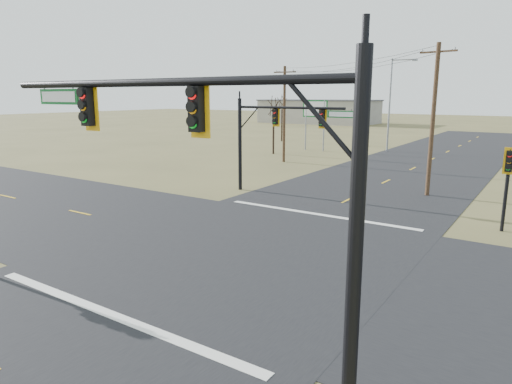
{
  "coord_description": "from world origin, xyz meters",
  "views": [
    {
      "loc": [
        11.27,
        -16.11,
        6.87
      ],
      "look_at": [
        -0.06,
        1.0,
        2.51
      ],
      "focal_mm": 32.0,
      "sensor_mm": 36.0,
      "label": 1
    }
  ],
  "objects_px": {
    "pedestal_signal_ne": "(508,170)",
    "mast_arm_near": "(213,150)",
    "utility_pole_near": "(433,119)",
    "utility_pole_far": "(284,113)",
    "highway_sign": "(315,115)",
    "streetlight_c": "(392,100)",
    "bare_tree_a": "(274,106)",
    "mast_arm_far": "(276,126)",
    "bare_tree_b": "(282,102)"
  },
  "relations": [
    {
      "from": "mast_arm_far",
      "to": "utility_pole_near",
      "type": "height_order",
      "value": "utility_pole_near"
    },
    {
      "from": "pedestal_signal_ne",
      "to": "mast_arm_near",
      "type": "bearing_deg",
      "value": -107.67
    },
    {
      "from": "utility_pole_near",
      "to": "bare_tree_a",
      "type": "xyz_separation_m",
      "value": [
        -21.08,
        13.88,
        0.37
      ]
    },
    {
      "from": "streetlight_c",
      "to": "utility_pole_near",
      "type": "bearing_deg",
      "value": -77.78
    },
    {
      "from": "mast_arm_far",
      "to": "pedestal_signal_ne",
      "type": "bearing_deg",
      "value": -6.1
    },
    {
      "from": "highway_sign",
      "to": "utility_pole_near",
      "type": "bearing_deg",
      "value": -46.56
    },
    {
      "from": "utility_pole_far",
      "to": "streetlight_c",
      "type": "xyz_separation_m",
      "value": [
        6.46,
        14.89,
        1.22
      ]
    },
    {
      "from": "pedestal_signal_ne",
      "to": "bare_tree_b",
      "type": "distance_m",
      "value": 48.15
    },
    {
      "from": "utility_pole_far",
      "to": "mast_arm_far",
      "type": "bearing_deg",
      "value": -61.83
    },
    {
      "from": "streetlight_c",
      "to": "bare_tree_a",
      "type": "bearing_deg",
      "value": -149.19
    },
    {
      "from": "mast_arm_near",
      "to": "bare_tree_b",
      "type": "xyz_separation_m",
      "value": [
        -28.64,
        52.14,
        0.23
      ]
    },
    {
      "from": "mast_arm_far",
      "to": "utility_pole_near",
      "type": "xyz_separation_m",
      "value": [
        9.02,
        5.54,
        0.49
      ]
    },
    {
      "from": "mast_arm_far",
      "to": "bare_tree_a",
      "type": "xyz_separation_m",
      "value": [
        -12.06,
        19.41,
        0.85
      ]
    },
    {
      "from": "utility_pole_far",
      "to": "highway_sign",
      "type": "xyz_separation_m",
      "value": [
        -1.82,
        10.83,
        -0.64
      ]
    },
    {
      "from": "mast_arm_far",
      "to": "streetlight_c",
      "type": "relative_size",
      "value": 0.79
    },
    {
      "from": "utility_pole_far",
      "to": "bare_tree_a",
      "type": "bearing_deg",
      "value": 130.69
    },
    {
      "from": "pedestal_signal_ne",
      "to": "bare_tree_a",
      "type": "height_order",
      "value": "bare_tree_a"
    },
    {
      "from": "mast_arm_far",
      "to": "pedestal_signal_ne",
      "type": "relative_size",
      "value": 2.02
    },
    {
      "from": "highway_sign",
      "to": "streetlight_c",
      "type": "height_order",
      "value": "streetlight_c"
    },
    {
      "from": "pedestal_signal_ne",
      "to": "streetlight_c",
      "type": "height_order",
      "value": "streetlight_c"
    },
    {
      "from": "pedestal_signal_ne",
      "to": "bare_tree_a",
      "type": "distance_m",
      "value": 33.68
    },
    {
      "from": "highway_sign",
      "to": "streetlight_c",
      "type": "distance_m",
      "value": 9.41
    },
    {
      "from": "mast_arm_near",
      "to": "bare_tree_a",
      "type": "height_order",
      "value": "mast_arm_near"
    },
    {
      "from": "utility_pole_near",
      "to": "utility_pole_far",
      "type": "bearing_deg",
      "value": 152.31
    },
    {
      "from": "pedestal_signal_ne",
      "to": "utility_pole_near",
      "type": "height_order",
      "value": "utility_pole_near"
    },
    {
      "from": "pedestal_signal_ne",
      "to": "bare_tree_b",
      "type": "relative_size",
      "value": 0.59
    },
    {
      "from": "utility_pole_near",
      "to": "mast_arm_near",
      "type": "bearing_deg",
      "value": -88.6
    },
    {
      "from": "utility_pole_near",
      "to": "streetlight_c",
      "type": "bearing_deg",
      "value": 113.37
    },
    {
      "from": "mast_arm_near",
      "to": "bare_tree_a",
      "type": "relative_size",
      "value": 1.57
    },
    {
      "from": "utility_pole_near",
      "to": "streetlight_c",
      "type": "xyz_separation_m",
      "value": [
        -10.22,
        23.65,
        0.98
      ]
    },
    {
      "from": "mast_arm_near",
      "to": "utility_pole_far",
      "type": "relative_size",
      "value": 1.15
    },
    {
      "from": "mast_arm_near",
      "to": "highway_sign",
      "type": "distance_m",
      "value": 47.96
    },
    {
      "from": "bare_tree_b",
      "to": "bare_tree_a",
      "type": "bearing_deg",
      "value": -63.33
    },
    {
      "from": "streetlight_c",
      "to": "bare_tree_b",
      "type": "distance_m",
      "value": 18.29
    },
    {
      "from": "pedestal_signal_ne",
      "to": "utility_pole_far",
      "type": "bearing_deg",
      "value": 142.02
    },
    {
      "from": "streetlight_c",
      "to": "pedestal_signal_ne",
      "type": "bearing_deg",
      "value": -74.17
    },
    {
      "from": "mast_arm_near",
      "to": "utility_pole_far",
      "type": "xyz_separation_m",
      "value": [
        -17.27,
        33.15,
        -0.57
      ]
    },
    {
      "from": "utility_pole_near",
      "to": "utility_pole_far",
      "type": "xyz_separation_m",
      "value": [
        -16.67,
        8.75,
        -0.25
      ]
    },
    {
      "from": "mast_arm_far",
      "to": "utility_pole_near",
      "type": "relative_size",
      "value": 0.86
    },
    {
      "from": "mast_arm_far",
      "to": "utility_pole_near",
      "type": "distance_m",
      "value": 10.6
    },
    {
      "from": "bare_tree_a",
      "to": "mast_arm_far",
      "type": "bearing_deg",
      "value": -58.16
    },
    {
      "from": "utility_pole_near",
      "to": "bare_tree_b",
      "type": "distance_m",
      "value": 39.45
    },
    {
      "from": "pedestal_signal_ne",
      "to": "streetlight_c",
      "type": "relative_size",
      "value": 0.39
    },
    {
      "from": "utility_pole_near",
      "to": "utility_pole_far",
      "type": "height_order",
      "value": "utility_pole_near"
    },
    {
      "from": "utility_pole_far",
      "to": "bare_tree_a",
      "type": "relative_size",
      "value": 1.36
    },
    {
      "from": "utility_pole_far",
      "to": "highway_sign",
      "type": "height_order",
      "value": "utility_pole_far"
    },
    {
      "from": "streetlight_c",
      "to": "bare_tree_b",
      "type": "xyz_separation_m",
      "value": [
        -17.83,
        4.09,
        -0.42
      ]
    },
    {
      "from": "pedestal_signal_ne",
      "to": "mast_arm_far",
      "type": "bearing_deg",
      "value": 172.07
    },
    {
      "from": "highway_sign",
      "to": "bare_tree_b",
      "type": "distance_m",
      "value": 12.64
    },
    {
      "from": "mast_arm_near",
      "to": "bare_tree_a",
      "type": "xyz_separation_m",
      "value": [
        -21.68,
        38.28,
        0.04
      ]
    }
  ]
}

